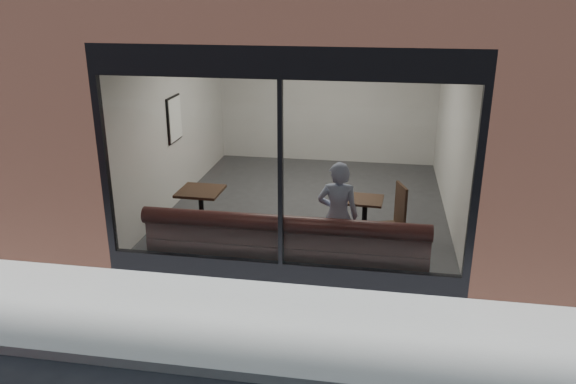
% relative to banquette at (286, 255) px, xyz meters
% --- Properties ---
extents(ground, '(120.00, 120.00, 0.00)m').
position_rel_banquette_xyz_m(ground, '(0.00, -2.45, -0.23)').
color(ground, black).
rests_on(ground, ground).
extents(sidewalk_near, '(40.00, 2.00, 0.01)m').
position_rel_banquette_xyz_m(sidewalk_near, '(0.00, -1.45, -0.22)').
color(sidewalk_near, gray).
rests_on(sidewalk_near, ground).
extents(kerb_near, '(40.00, 0.10, 0.12)m').
position_rel_banquette_xyz_m(kerb_near, '(0.00, -2.50, -0.17)').
color(kerb_near, gray).
rests_on(kerb_near, ground).
extents(host_building_pier_left, '(2.50, 12.00, 3.20)m').
position_rel_banquette_xyz_m(host_building_pier_left, '(-3.75, 5.55, 1.38)').
color(host_building_pier_left, brown).
rests_on(host_building_pier_left, ground).
extents(host_building_pier_right, '(2.50, 12.00, 3.20)m').
position_rel_banquette_xyz_m(host_building_pier_right, '(3.75, 5.55, 1.38)').
color(host_building_pier_right, brown).
rests_on(host_building_pier_right, ground).
extents(host_building_backfill, '(5.00, 6.00, 3.20)m').
position_rel_banquette_xyz_m(host_building_backfill, '(0.00, 8.55, 1.38)').
color(host_building_backfill, brown).
rests_on(host_building_backfill, ground).
extents(cafe_floor, '(6.00, 6.00, 0.00)m').
position_rel_banquette_xyz_m(cafe_floor, '(0.00, 2.55, -0.21)').
color(cafe_floor, '#2D2D30').
rests_on(cafe_floor, ground).
extents(cafe_ceiling, '(6.00, 6.00, 0.00)m').
position_rel_banquette_xyz_m(cafe_ceiling, '(0.00, 2.55, 2.97)').
color(cafe_ceiling, white).
rests_on(cafe_ceiling, host_building_upper).
extents(cafe_wall_back, '(5.00, 0.00, 5.00)m').
position_rel_banquette_xyz_m(cafe_wall_back, '(0.00, 5.54, 1.37)').
color(cafe_wall_back, beige).
rests_on(cafe_wall_back, ground).
extents(cafe_wall_left, '(0.00, 6.00, 6.00)m').
position_rel_banquette_xyz_m(cafe_wall_left, '(-2.49, 2.55, 1.37)').
color(cafe_wall_left, beige).
rests_on(cafe_wall_left, ground).
extents(cafe_wall_right, '(0.00, 6.00, 6.00)m').
position_rel_banquette_xyz_m(cafe_wall_right, '(2.49, 2.55, 1.37)').
color(cafe_wall_right, beige).
rests_on(cafe_wall_right, ground).
extents(storefront_kick, '(5.00, 0.10, 0.30)m').
position_rel_banquette_xyz_m(storefront_kick, '(0.00, -0.40, -0.08)').
color(storefront_kick, black).
rests_on(storefront_kick, ground).
extents(storefront_header, '(5.00, 0.10, 0.40)m').
position_rel_banquette_xyz_m(storefront_header, '(0.00, -0.40, 2.77)').
color(storefront_header, black).
rests_on(storefront_header, host_building_upper).
extents(storefront_mullion, '(0.06, 0.10, 2.50)m').
position_rel_banquette_xyz_m(storefront_mullion, '(0.00, -0.40, 1.32)').
color(storefront_mullion, black).
rests_on(storefront_mullion, storefront_kick).
extents(storefront_glass, '(4.80, 0.00, 4.80)m').
position_rel_banquette_xyz_m(storefront_glass, '(0.00, -0.43, 1.33)').
color(storefront_glass, white).
rests_on(storefront_glass, storefront_kick).
extents(banquette, '(4.00, 0.55, 0.45)m').
position_rel_banquette_xyz_m(banquette, '(0.00, 0.00, 0.00)').
color(banquette, '#3B1A15').
rests_on(banquette, cafe_floor).
extents(person, '(0.59, 0.39, 1.61)m').
position_rel_banquette_xyz_m(person, '(0.72, 0.18, 0.58)').
color(person, '#A2AED3').
rests_on(person, cafe_floor).
extents(cafe_table_left, '(0.70, 0.70, 0.04)m').
position_rel_banquette_xyz_m(cafe_table_left, '(-1.59, 1.03, 0.52)').
color(cafe_table_left, black).
rests_on(cafe_table_left, cafe_floor).
extents(cafe_table_right, '(0.58, 0.58, 0.04)m').
position_rel_banquette_xyz_m(cafe_table_right, '(1.07, 1.07, 0.52)').
color(cafe_table_right, black).
rests_on(cafe_table_right, cafe_floor).
extents(cafe_chair_right, '(0.56, 0.56, 0.04)m').
position_rel_banquette_xyz_m(cafe_chair_right, '(1.45, 1.22, 0.01)').
color(cafe_chair_right, black).
rests_on(cafe_chair_right, cafe_floor).
extents(wall_poster, '(0.02, 0.58, 0.77)m').
position_rel_banquette_xyz_m(wall_poster, '(-2.45, 2.35, 1.39)').
color(wall_poster, white).
rests_on(wall_poster, cafe_wall_left).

